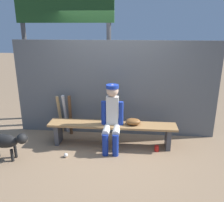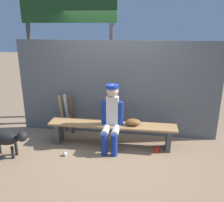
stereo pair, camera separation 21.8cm
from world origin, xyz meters
name	(u,v)px [view 1 (the left image)]	position (x,y,z in m)	size (l,w,h in m)	color
ground_plane	(112,145)	(0.00, 0.00, 0.00)	(30.00, 30.00, 0.00)	#937556
chainlink_fence	(115,89)	(0.00, 0.54, 0.97)	(4.08, 0.03, 1.94)	#595E63
dugout_bench	(112,129)	(0.00, 0.00, 0.34)	(2.40, 0.36, 0.44)	#AD7F4C
player_seated	(112,116)	(0.01, -0.11, 0.64)	(0.41, 0.55, 1.20)	silver
baseball_glove	(133,122)	(0.39, 0.00, 0.50)	(0.28, 0.20, 0.12)	brown
bat_wood_dark	(70,115)	(-0.90, 0.37, 0.43)	(0.06, 0.06, 0.86)	brown
bat_aluminum_silver	(66,114)	(-1.01, 0.41, 0.44)	(0.06, 0.06, 0.88)	#B7B7BC
bat_wood_tan	(60,114)	(-1.14, 0.44, 0.42)	(0.06, 0.06, 0.83)	tan
baseball	(66,155)	(-0.76, -0.52, 0.04)	(0.07, 0.07, 0.07)	white
cup_on_ground	(157,148)	(0.84, -0.16, 0.06)	(0.08, 0.08, 0.11)	red
cup_on_bench	(119,121)	(0.13, 0.00, 0.50)	(0.08, 0.08, 0.11)	#1E47AD
scoreboard	(68,22)	(-1.07, 1.21, 2.26)	(2.43, 0.27, 3.20)	#3F3F42
dog	(6,141)	(-1.73, -0.67, 0.34)	(0.84, 0.20, 0.49)	black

